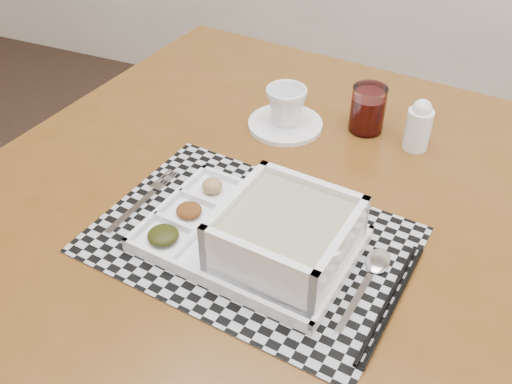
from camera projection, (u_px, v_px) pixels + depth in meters
dining_table at (282, 236)px, 1.02m from camera, size 1.21×1.21×0.81m
placemat at (251, 240)px, 0.89m from camera, size 0.52×0.39×0.00m
serving_tray at (274, 237)px, 0.84m from camera, size 0.34×0.26×0.09m
fork at (144, 198)px, 0.96m from camera, size 0.04×0.19×0.00m
spoon at (375, 267)px, 0.84m from camera, size 0.04×0.18×0.01m
chopsticks at (391, 302)px, 0.79m from camera, size 0.05×0.24×0.01m
saucer at (285, 124)px, 1.14m from camera, size 0.15×0.15×0.01m
cup at (286, 106)px, 1.12m from camera, size 0.09×0.09×0.08m
juice_glass at (368, 111)px, 1.11m from camera, size 0.07×0.07×0.09m
creamer_bottle at (419, 125)px, 1.06m from camera, size 0.05×0.05×0.10m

